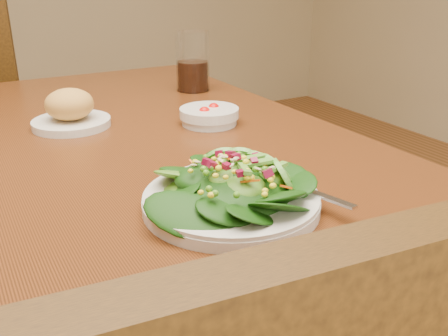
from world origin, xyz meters
The scene contains 5 objects.
dining_table centered at (0.00, 0.00, 0.65)m, with size 0.90×1.40×0.75m.
salad_plate centered at (0.07, -0.33, 0.78)m, with size 0.25×0.25×0.07m.
bread_plate centered at (-0.04, 0.17, 0.78)m, with size 0.16×0.16×0.08m.
tomato_bowl centered at (0.22, 0.04, 0.77)m, with size 0.13×0.13×0.04m.
drinking_glass centered at (0.33, 0.34, 0.82)m, with size 0.09×0.09×0.16m.
Camera 1 is at (-0.26, -0.87, 1.07)m, focal length 40.00 mm.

